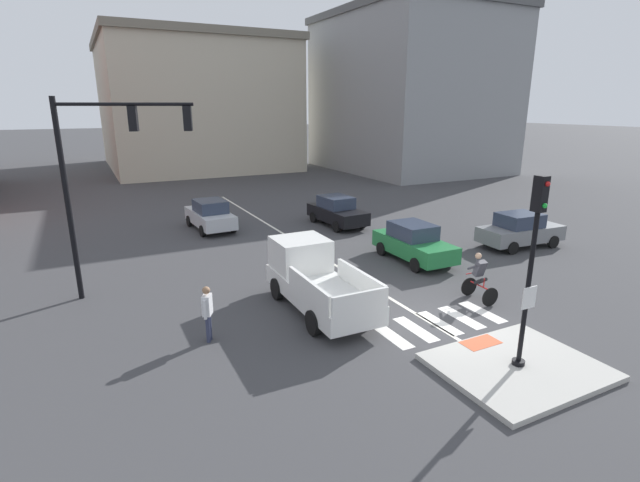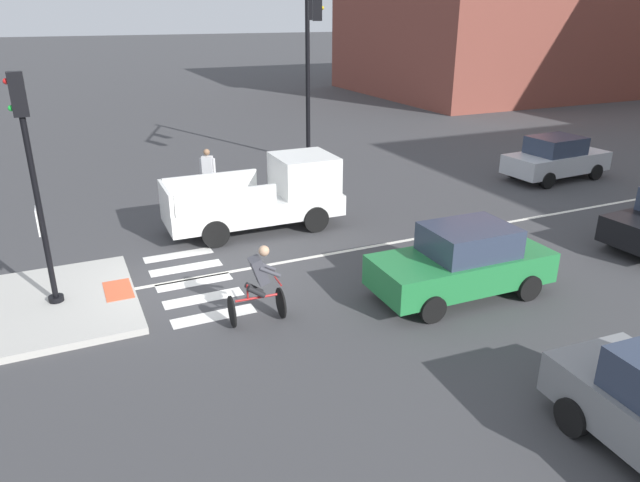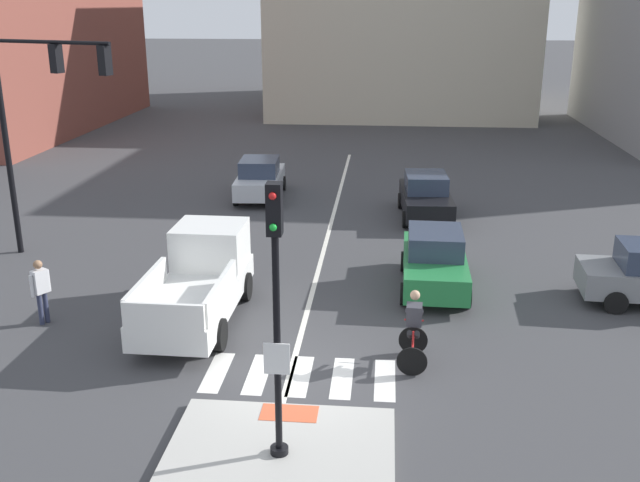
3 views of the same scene
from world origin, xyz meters
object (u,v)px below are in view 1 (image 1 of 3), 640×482
Objects in this scene: signal_pole at (532,256)px; car_green_eastbound_mid at (414,242)px; traffic_light_mast at (104,164)px; car_black_eastbound_far at (337,211)px; pedestrian_at_curb_left at (207,309)px; car_grey_cross_right at (520,230)px; car_silver_westbound_distant at (210,215)px; pickup_truck_white_westbound_near at (314,279)px; cyclist at (479,276)px.

signal_pole is 9.28m from car_green_eastbound_mid.
traffic_light_mast is 13.70m from car_black_eastbound_far.
pedestrian_at_curb_left reaches higher than car_green_eastbound_mid.
car_grey_cross_right is (17.65, -2.03, -3.88)m from traffic_light_mast.
car_silver_westbound_distant is 13.06m from pedestrian_at_curb_left.
car_silver_westbound_distant is 6.99m from car_black_eastbound_far.
traffic_light_mast is 1.33× the size of pickup_truck_white_westbound_near.
traffic_light_mast is 10.25m from car_silver_westbound_distant.
car_black_eastbound_far and car_grey_cross_right have the same top height.
traffic_light_mast is 4.06× the size of cyclist.
car_black_eastbound_far is 2.49× the size of cyclist.
traffic_light_mast is (-8.67, 9.87, 1.62)m from signal_pole.
car_grey_cross_right is 1.01× the size of car_green_eastbound_mid.
car_silver_westbound_distant is 15.87m from car_grey_cross_right.
car_black_eastbound_far is 11.28m from pickup_truck_white_westbound_near.
signal_pole is at bearing -64.32° from pickup_truck_white_westbound_near.
signal_pole is at bearing -110.35° from car_green_eastbound_mid.
car_black_eastbound_far is 2.50× the size of pedestrian_at_curb_left.
car_black_eastbound_far is 1.00× the size of car_grey_cross_right.
pickup_truck_white_westbound_near reaches higher than car_black_eastbound_far.
cyclist reaches higher than car_grey_cross_right.
car_black_eastbound_far is at bearing 86.11° from cyclist.
cyclist is (-6.56, -3.97, 0.06)m from car_grey_cross_right.
car_grey_cross_right is at bearing -6.57° from traffic_light_mast.
signal_pole is at bearing -138.88° from car_grey_cross_right.
car_silver_westbound_distant is at bearing 75.47° from pedestrian_at_curb_left.
cyclist is at bearing -93.89° from car_black_eastbound_far.
car_green_eastbound_mid is (-5.85, 0.60, 0.00)m from car_grey_cross_right.
pickup_truck_white_westbound_near is (5.79, -3.88, -3.71)m from traffic_light_mast.
traffic_light_mast reaches higher than car_silver_westbound_distant.
car_silver_westbound_distant is 2.49× the size of cyclist.
car_black_eastbound_far is at bearing 25.32° from traffic_light_mast.
car_black_eastbound_far and car_green_eastbound_mid have the same top height.
cyclist is at bearing -67.27° from car_silver_westbound_distant.
pedestrian_at_curb_left is (-9.81, -3.32, 0.17)m from car_green_eastbound_mid.
signal_pole is 18.23m from car_silver_westbound_distant.
car_grey_cross_right is 2.49× the size of cyclist.
car_green_eastbound_mid is (6.54, -9.32, 0.00)m from car_silver_westbound_distant.
traffic_light_mast is at bearing 173.10° from car_green_eastbound_mid.
traffic_light_mast is at bearing 173.43° from car_grey_cross_right.
traffic_light_mast is at bearing 146.20° from pickup_truck_white_westbound_near.
car_silver_westbound_distant is 11.78m from pickup_truck_white_westbound_near.
traffic_light_mast is 13.17m from cyclist.
traffic_light_mast is at bearing 112.78° from pedestrian_at_curb_left.
pickup_truck_white_westbound_near reaches higher than car_grey_cross_right.
pedestrian_at_curb_left is at bearing -104.53° from car_silver_westbound_distant.
car_grey_cross_right is at bearing 8.83° from pickup_truck_white_westbound_near.
cyclist is 9.18m from pedestrian_at_curb_left.
car_grey_cross_right is 7.67m from cyclist.
signal_pole is 1.16× the size of car_grey_cross_right.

